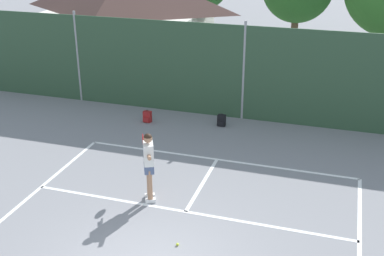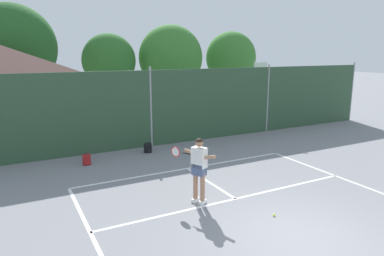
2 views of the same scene
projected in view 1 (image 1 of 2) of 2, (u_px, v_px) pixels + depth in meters
name	position (u px, v px, depth m)	size (l,w,h in m)	color
court_markings	(159.00, 256.00, 10.61)	(8.30, 11.10, 0.01)	white
chainlink_fence	(244.00, 73.00, 17.29)	(26.09, 0.09, 3.51)	#2D4C33
clubhouse_building	(129.00, 16.00, 22.98)	(7.53, 5.09, 4.78)	silver
tennis_player	(149.00, 161.00, 12.32)	(0.76, 1.28, 1.85)	silver
tennis_ball	(178.00, 244.00, 10.94)	(0.07, 0.07, 0.07)	#CCE033
backpack_red	(147.00, 117.00, 17.53)	(0.29, 0.26, 0.46)	maroon
backpack_black	(221.00, 121.00, 17.21)	(0.28, 0.24, 0.46)	black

